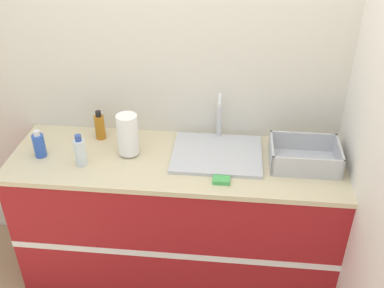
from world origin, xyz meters
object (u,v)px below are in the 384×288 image
sink (217,152)px  bottle_blue (39,145)px  dish_rack (304,158)px  bottle_clear (80,152)px  paper_towel_roll (128,135)px  bottle_amber (100,126)px

sink → bottle_blue: bearing=-173.7°
sink → bottle_blue: 0.99m
dish_rack → bottle_blue: (-1.46, -0.07, 0.03)m
bottle_clear → paper_towel_roll: bearing=29.1°
bottle_clear → bottle_amber: (0.03, 0.28, -0.00)m
bottle_amber → bottle_blue: (-0.28, -0.22, -0.01)m
dish_rack → sink: bearing=174.7°
bottle_amber → bottle_blue: size_ratio=1.11×
bottle_blue → bottle_amber: bearing=37.8°
dish_rack → paper_towel_roll: bearing=179.7°
dish_rack → bottle_blue: bottle_blue is taller
bottle_clear → bottle_blue: bottle_clear is taller
sink → dish_rack: size_ratio=1.35×
bottle_clear → bottle_amber: bottle_clear is taller
paper_towel_roll → bottle_amber: (-0.21, 0.15, -0.04)m
dish_rack → bottle_amber: size_ratio=2.05×
sink → bottle_amber: 0.71m
bottle_amber → bottle_blue: 0.36m
sink → bottle_clear: 0.75m
bottle_clear → bottle_blue: (-0.25, 0.06, -0.01)m
sink → paper_towel_roll: sink is taller
sink → bottle_clear: sink is taller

